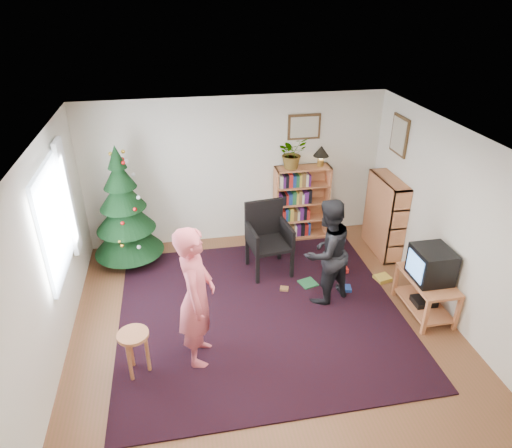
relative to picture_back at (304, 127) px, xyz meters
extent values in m
plane|color=brown|center=(-1.15, -2.48, -1.95)|extent=(5.00, 5.00, 0.00)
plane|color=white|center=(-1.15, -2.48, 0.55)|extent=(5.00, 5.00, 0.00)
cube|color=silver|center=(-1.15, 0.02, -0.70)|extent=(5.00, 0.02, 2.50)
cube|color=silver|center=(-1.15, -4.97, -0.70)|extent=(5.00, 0.02, 2.50)
cube|color=silver|center=(-3.65, -2.48, -0.70)|extent=(0.02, 5.00, 2.50)
cube|color=silver|center=(1.35, -2.48, -0.70)|extent=(0.02, 5.00, 2.50)
cube|color=black|center=(-1.15, -2.17, -1.94)|extent=(3.80, 3.60, 0.02)
cube|color=silver|center=(-3.62, -1.88, -0.45)|extent=(0.04, 1.20, 1.40)
cube|color=white|center=(-3.58, -1.18, -0.45)|extent=(0.06, 0.35, 1.60)
cube|color=#4C3319|center=(0.00, 0.00, 0.00)|extent=(0.55, 0.03, 0.42)
cube|color=beige|center=(0.00, 0.00, 0.00)|extent=(0.47, 0.01, 0.34)
cube|color=#4C3319|center=(1.33, -0.73, 0.00)|extent=(0.03, 0.50, 0.60)
cube|color=beige|center=(1.33, -0.73, 0.00)|extent=(0.01, 0.42, 0.52)
cylinder|color=#3F2816|center=(-2.97, -0.50, -1.84)|extent=(0.11, 0.11, 0.21)
cone|color=black|center=(-2.97, -0.50, -1.43)|extent=(1.09, 1.09, 0.62)
cone|color=black|center=(-2.97, -0.50, -1.06)|extent=(0.92, 0.92, 0.55)
cone|color=black|center=(-2.97, -0.50, -0.72)|extent=(0.70, 0.70, 0.48)
cone|color=black|center=(-2.97, -0.50, -0.42)|extent=(0.49, 0.49, 0.42)
cone|color=black|center=(-2.97, -0.50, -0.15)|extent=(0.28, 0.28, 0.35)
cube|color=#C57546|center=(-0.02, -0.14, -1.30)|extent=(0.95, 0.30, 1.30)
cube|color=#C57546|center=(-0.02, -0.14, -0.66)|extent=(0.95, 0.30, 0.03)
cube|color=#C57546|center=(1.19, -0.89, -1.30)|extent=(0.30, 0.95, 1.30)
cube|color=#C57546|center=(1.19, -0.89, -0.66)|extent=(0.30, 0.95, 0.03)
cube|color=#C57546|center=(1.07, -2.55, -1.42)|extent=(0.51, 0.91, 0.04)
cube|color=#C57546|center=(0.85, -2.98, -1.69)|extent=(0.05, 0.05, 0.51)
cube|color=#C57546|center=(1.29, -2.98, -1.69)|extent=(0.05, 0.05, 0.51)
cube|color=#C57546|center=(0.85, -2.13, -1.69)|extent=(0.05, 0.05, 0.51)
cube|color=#C57546|center=(1.29, -2.13, -1.69)|extent=(0.05, 0.05, 0.51)
cube|color=#C57546|center=(1.07, -2.55, -1.83)|extent=(0.47, 0.87, 0.03)
cube|color=black|center=(1.07, -2.55, -1.77)|extent=(0.30, 0.25, 0.08)
cube|color=black|center=(1.07, -2.55, -1.18)|extent=(0.46, 0.51, 0.45)
cube|color=#4F8AD8|center=(0.83, -2.55, -1.18)|extent=(0.01, 0.40, 0.32)
cube|color=black|center=(-0.82, -1.19, -1.45)|extent=(0.68, 0.68, 0.05)
cube|color=black|center=(-0.82, -0.91, -1.14)|extent=(0.61, 0.12, 0.61)
cube|color=black|center=(-1.09, -1.46, -1.70)|extent=(0.06, 0.06, 0.50)
cube|color=black|center=(-0.54, -1.46, -1.70)|extent=(0.06, 0.06, 0.50)
cube|color=black|center=(-1.09, -0.91, -1.70)|extent=(0.06, 0.06, 0.50)
cube|color=black|center=(-0.54, -0.91, -1.70)|extent=(0.06, 0.06, 0.50)
cylinder|color=#C57546|center=(-2.76, -2.99, -1.38)|extent=(0.35, 0.35, 0.04)
cylinder|color=#C57546|center=(-2.63, -2.99, -1.67)|extent=(0.04, 0.04, 0.55)
cylinder|color=#C57546|center=(-2.82, -2.88, -1.67)|extent=(0.04, 0.04, 0.55)
cylinder|color=#C57546|center=(-2.82, -3.10, -1.67)|extent=(0.04, 0.04, 0.55)
imported|color=#D0535D|center=(-2.02, -2.85, -1.06)|extent=(0.52, 0.71, 1.78)
imported|color=black|center=(-0.19, -2.02, -1.17)|extent=(0.94, 0.85, 1.56)
imported|color=gray|center=(-0.22, -0.14, -0.39)|extent=(0.59, 0.56, 0.53)
cylinder|color=#A57F33|center=(0.28, -0.14, -0.59)|extent=(0.11, 0.11, 0.11)
sphere|color=#FFD88C|center=(0.28, -0.14, -0.47)|extent=(0.11, 0.11, 0.11)
cone|color=black|center=(0.28, -0.14, -0.38)|extent=(0.27, 0.27, 0.18)
cube|color=#A51E19|center=(0.29, -1.43, -1.91)|extent=(0.20, 0.20, 0.08)
cube|color=navy|center=(0.19, -1.91, -1.91)|extent=(0.20, 0.20, 0.08)
cube|color=#1E592D|center=(-0.31, -1.66, -1.91)|extent=(0.20, 0.20, 0.08)
cube|color=gold|center=(0.84, -1.75, -1.91)|extent=(0.20, 0.20, 0.08)
cube|color=brown|center=(-0.70, -1.74, -1.91)|extent=(0.20, 0.20, 0.08)
camera|label=1|loc=(-2.12, -7.08, 2.10)|focal=32.00mm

